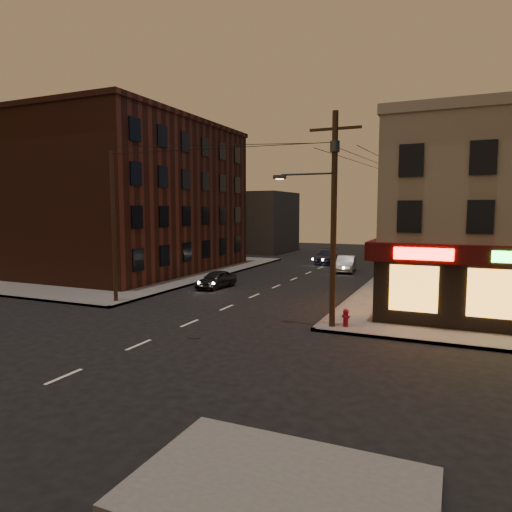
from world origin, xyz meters
The scene contains 13 objects.
ground centered at (0.00, 0.00, 0.00)m, with size 120.00×120.00×0.00m, color black.
sidewalk_nw centered at (-18.00, 19.00, 0.07)m, with size 24.00×28.00×0.15m, color #514F4C.
brick_apartment centered at (-14.50, 19.00, 6.65)m, with size 12.00×20.00×13.00m, color #472116.
bg_building_ne_a centered at (14.00, 38.00, 3.50)m, with size 10.00×12.00×7.00m, color #3F3D3A.
bg_building_nw centered at (-13.00, 42.00, 4.00)m, with size 9.00×10.00×8.00m, color #3F3D3A.
bg_building_ne_b centered at (12.00, 52.00, 3.00)m, with size 8.00×8.00×6.00m, color #3F3D3A.
utility_pole_main centered at (6.68, 5.80, 5.76)m, with size 4.20×0.44×10.00m.
utility_pole_far centered at (6.80, 32.00, 4.65)m, with size 0.26×0.26×9.00m, color #382619.
utility_pole_west centered at (-6.80, 6.50, 4.65)m, with size 0.24×0.24×9.00m, color #382619.
sedan_near centered at (-3.77, 13.67, 0.64)m, with size 1.51×3.75×1.28m, color black.
sedan_mid centered at (2.90, 26.22, 0.73)m, with size 1.55×4.43×1.46m, color slate.
sedan_far centered at (-0.42, 31.90, 0.73)m, with size 2.04×5.01×1.45m, color #191C33.
fire_hydrant centered at (7.42, 6.00, 0.62)m, with size 0.38×0.38×0.86m.
Camera 1 is at (12.04, -15.12, 5.67)m, focal length 32.00 mm.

